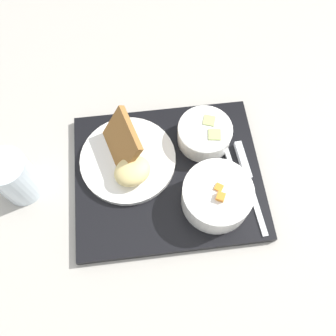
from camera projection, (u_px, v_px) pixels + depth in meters
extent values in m
plane|color=#ADA89E|center=(168.00, 177.00, 0.74)|extent=(4.00, 4.00, 0.00)
cube|color=black|center=(168.00, 176.00, 0.73)|extent=(0.38, 0.32, 0.02)
cylinder|color=white|center=(217.00, 196.00, 0.67)|extent=(0.13, 0.13, 0.06)
torus|color=white|center=(218.00, 191.00, 0.65)|extent=(0.13, 0.13, 0.01)
cylinder|color=#8EBC6B|center=(221.00, 190.00, 0.66)|extent=(0.06, 0.06, 0.02)
cylinder|color=#8EBC6B|center=(225.00, 183.00, 0.67)|extent=(0.06, 0.06, 0.01)
cylinder|color=#8EBC6B|center=(213.00, 178.00, 0.66)|extent=(0.04, 0.04, 0.01)
cube|color=orange|center=(219.00, 188.00, 0.65)|extent=(0.02, 0.02, 0.01)
cube|color=orange|center=(220.00, 197.00, 0.64)|extent=(0.02, 0.02, 0.02)
cube|color=orange|center=(208.00, 192.00, 0.65)|extent=(0.02, 0.02, 0.01)
cylinder|color=white|center=(204.00, 134.00, 0.74)|extent=(0.11, 0.11, 0.05)
torus|color=white|center=(205.00, 129.00, 0.72)|extent=(0.11, 0.11, 0.01)
cylinder|color=#939E56|center=(204.00, 133.00, 0.74)|extent=(0.10, 0.10, 0.04)
cube|color=#B2C170|center=(214.00, 136.00, 0.72)|extent=(0.03, 0.03, 0.02)
cube|color=#B2C170|center=(209.00, 122.00, 0.73)|extent=(0.03, 0.03, 0.02)
cylinder|color=white|center=(128.00, 159.00, 0.73)|extent=(0.20, 0.20, 0.01)
ellipsoid|color=#E5CC7F|center=(132.00, 169.00, 0.70)|extent=(0.09, 0.09, 0.04)
cube|color=#93602D|center=(120.00, 143.00, 0.71)|extent=(0.10, 0.12, 0.10)
cube|color=silver|center=(257.00, 207.00, 0.70)|extent=(0.02, 0.12, 0.00)
cube|color=silver|center=(243.00, 160.00, 0.73)|extent=(0.02, 0.08, 0.01)
ellipsoid|color=silver|center=(240.00, 192.00, 0.70)|extent=(0.04, 0.05, 0.01)
cube|color=silver|center=(228.00, 156.00, 0.74)|extent=(0.02, 0.12, 0.01)
cylinder|color=silver|center=(15.00, 177.00, 0.68)|extent=(0.08, 0.08, 0.11)
cylinder|color=silver|center=(19.00, 181.00, 0.70)|extent=(0.07, 0.07, 0.07)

